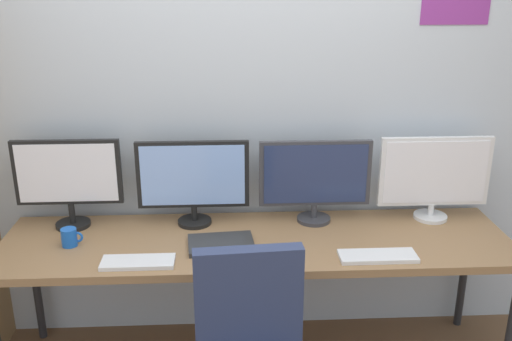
% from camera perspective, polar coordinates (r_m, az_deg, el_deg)
% --- Properties ---
extents(wall_back, '(4.97, 0.11, 2.60)m').
position_cam_1_polar(wall_back, '(3.09, -0.34, 5.95)').
color(wall_back, silver).
rests_on(wall_back, ground_plane).
extents(desk, '(2.57, 0.68, 0.74)m').
position_cam_1_polar(desk, '(2.91, 0.05, -7.73)').
color(desk, '#936D47').
rests_on(desk, ground_plane).
extents(monitor_far_left, '(0.55, 0.18, 0.47)m').
position_cam_1_polar(monitor_far_left, '(3.09, -18.33, -0.69)').
color(monitor_far_left, black).
rests_on(monitor_far_left, desk).
extents(monitor_center_left, '(0.59, 0.18, 0.46)m').
position_cam_1_polar(monitor_center_left, '(2.99, -6.33, -0.84)').
color(monitor_center_left, black).
rests_on(monitor_center_left, desk).
extents(monitor_center_right, '(0.59, 0.18, 0.45)m').
position_cam_1_polar(monitor_center_right, '(3.02, 5.94, -0.71)').
color(monitor_center_right, '#38383D').
rests_on(monitor_center_right, desk).
extents(monitor_far_right, '(0.60, 0.18, 0.46)m').
position_cam_1_polar(monitor_far_right, '(3.18, 17.46, -0.46)').
color(monitor_far_right, silver).
rests_on(monitor_far_right, desk).
extents(keyboard_left, '(0.34, 0.13, 0.02)m').
position_cam_1_polar(keyboard_left, '(2.71, -11.75, -8.98)').
color(keyboard_left, silver).
rests_on(keyboard_left, desk).
extents(keyboard_right, '(0.37, 0.13, 0.02)m').
position_cam_1_polar(keyboard_right, '(2.76, 12.11, -8.40)').
color(keyboard_right, silver).
rests_on(keyboard_right, desk).
extents(computer_mouse, '(0.06, 0.10, 0.03)m').
position_cam_1_polar(computer_mouse, '(2.67, 1.80, -8.84)').
color(computer_mouse, silver).
rests_on(computer_mouse, desk).
extents(laptop_closed, '(0.34, 0.25, 0.02)m').
position_cam_1_polar(laptop_closed, '(2.82, -3.53, -7.34)').
color(laptop_closed, '#2D2D2D').
rests_on(laptop_closed, desk).
extents(coffee_mug, '(0.11, 0.08, 0.09)m').
position_cam_1_polar(coffee_mug, '(2.95, -18.18, -6.38)').
color(coffee_mug, blue).
rests_on(coffee_mug, desk).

